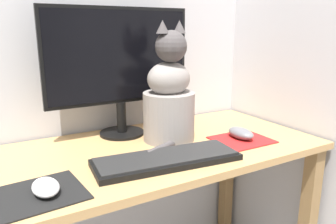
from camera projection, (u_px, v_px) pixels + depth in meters
The scene contains 8 objects.
desk at pixel (161, 177), 1.17m from camera, with size 1.10×0.56×0.71m.
monitor at pixel (120, 63), 1.19m from camera, with size 0.55×0.17×0.47m.
keyboard at pixel (167, 159), 0.99m from camera, with size 0.46×0.20×0.02m.
mousepad_left at pixel (38, 194), 0.80m from camera, with size 0.23×0.20×0.00m.
mousepad_right at pixel (242, 140), 1.19m from camera, with size 0.20×0.18×0.00m.
computer_mouse_left at pixel (46, 187), 0.80m from camera, with size 0.06×0.10×0.03m.
computer_mouse_right at pixel (241, 133), 1.19m from camera, with size 0.06×0.11×0.04m.
cat at pixel (169, 98), 1.16m from camera, with size 0.26×0.24×0.42m.
Camera 1 is at (-0.52, -0.94, 1.10)m, focal length 35.00 mm.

